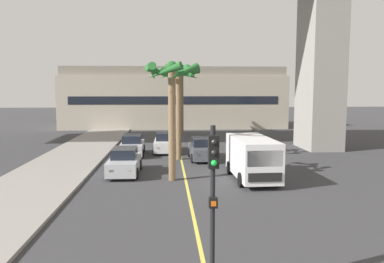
{
  "coord_description": "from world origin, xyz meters",
  "views": [
    {
      "loc": [
        -1.04,
        -1.58,
        5.01
      ],
      "look_at": [
        0.0,
        14.0,
        3.31
      ],
      "focal_mm": 35.78,
      "sensor_mm": 36.0,
      "label": 1
    }
  ],
  "objects_px": {
    "delivery_van": "(252,157)",
    "traffic_light_median_near": "(213,189)",
    "car_queue_second": "(165,143)",
    "palm_tree_mid_median": "(172,88)",
    "car_queue_fourth": "(124,162)",
    "palm_tree_near_median": "(179,85)",
    "car_queue_front": "(202,149)",
    "car_queue_third": "(132,146)",
    "palm_tree_far_median": "(181,80)"
  },
  "relations": [
    {
      "from": "car_queue_third",
      "to": "car_queue_fourth",
      "type": "distance_m",
      "value": 6.72
    },
    {
      "from": "car_queue_second",
      "to": "palm_tree_mid_median",
      "type": "xyz_separation_m",
      "value": [
        0.45,
        -9.85,
        4.42
      ]
    },
    {
      "from": "car_queue_front",
      "to": "delivery_van",
      "type": "distance_m",
      "value": 6.95
    },
    {
      "from": "car_queue_fourth",
      "to": "palm_tree_near_median",
      "type": "distance_m",
      "value": 7.36
    },
    {
      "from": "car_queue_front",
      "to": "car_queue_third",
      "type": "height_order",
      "value": "same"
    },
    {
      "from": "car_queue_third",
      "to": "traffic_light_median_near",
      "type": "relative_size",
      "value": 0.98
    },
    {
      "from": "palm_tree_near_median",
      "to": "delivery_van",
      "type": "bearing_deg",
      "value": -59.34
    },
    {
      "from": "traffic_light_median_near",
      "to": "palm_tree_mid_median",
      "type": "height_order",
      "value": "palm_tree_mid_median"
    },
    {
      "from": "car_queue_second",
      "to": "palm_tree_mid_median",
      "type": "distance_m",
      "value": 10.8
    },
    {
      "from": "car_queue_third",
      "to": "car_queue_second",
      "type": "bearing_deg",
      "value": 28.63
    },
    {
      "from": "palm_tree_mid_median",
      "to": "car_queue_second",
      "type": "bearing_deg",
      "value": 92.64
    },
    {
      "from": "delivery_van",
      "to": "car_queue_front",
      "type": "bearing_deg",
      "value": 108.41
    },
    {
      "from": "car_queue_fourth",
      "to": "palm_tree_near_median",
      "type": "relative_size",
      "value": 0.61
    },
    {
      "from": "traffic_light_median_near",
      "to": "palm_tree_mid_median",
      "type": "xyz_separation_m",
      "value": [
        -0.75,
        12.29,
        2.43
      ]
    },
    {
      "from": "traffic_light_median_near",
      "to": "palm_tree_far_median",
      "type": "relative_size",
      "value": 0.54
    },
    {
      "from": "car_queue_third",
      "to": "traffic_light_median_near",
      "type": "height_order",
      "value": "traffic_light_median_near"
    },
    {
      "from": "traffic_light_median_near",
      "to": "palm_tree_mid_median",
      "type": "distance_m",
      "value": 12.55
    },
    {
      "from": "car_queue_second",
      "to": "palm_tree_mid_median",
      "type": "relative_size",
      "value": 0.63
    },
    {
      "from": "car_queue_third",
      "to": "car_queue_front",
      "type": "bearing_deg",
      "value": -21.8
    },
    {
      "from": "car_queue_third",
      "to": "delivery_van",
      "type": "distance_m",
      "value": 11.42
    },
    {
      "from": "car_queue_second",
      "to": "traffic_light_median_near",
      "type": "bearing_deg",
      "value": -86.88
    },
    {
      "from": "car_queue_second",
      "to": "palm_tree_far_median",
      "type": "distance_m",
      "value": 13.48
    },
    {
      "from": "palm_tree_mid_median",
      "to": "traffic_light_median_near",
      "type": "bearing_deg",
      "value": -86.5
    },
    {
      "from": "car_queue_front",
      "to": "car_queue_fourth",
      "type": "xyz_separation_m",
      "value": [
        -5.1,
        -4.62,
        0.0
      ]
    },
    {
      "from": "car_queue_second",
      "to": "car_queue_fourth",
      "type": "distance_m",
      "value": 8.44
    },
    {
      "from": "car_queue_front",
      "to": "palm_tree_near_median",
      "type": "bearing_deg",
      "value": -178.32
    },
    {
      "from": "car_queue_front",
      "to": "palm_tree_near_median",
      "type": "xyz_separation_m",
      "value": [
        -1.68,
        -0.05,
        4.65
      ]
    },
    {
      "from": "traffic_light_median_near",
      "to": "palm_tree_far_median",
      "type": "distance_m",
      "value": 34.53
    },
    {
      "from": "traffic_light_median_near",
      "to": "palm_tree_mid_median",
      "type": "bearing_deg",
      "value": 93.5
    },
    {
      "from": "palm_tree_far_median",
      "to": "car_queue_second",
      "type": "bearing_deg",
      "value": -98.51
    },
    {
      "from": "car_queue_front",
      "to": "car_queue_second",
      "type": "relative_size",
      "value": 1.01
    },
    {
      "from": "delivery_van",
      "to": "palm_tree_near_median",
      "type": "xyz_separation_m",
      "value": [
        -3.87,
        6.52,
        4.08
      ]
    },
    {
      "from": "car_queue_fourth",
      "to": "traffic_light_median_near",
      "type": "height_order",
      "value": "traffic_light_median_near"
    },
    {
      "from": "car_queue_fourth",
      "to": "delivery_van",
      "type": "distance_m",
      "value": 7.56
    },
    {
      "from": "car_queue_fourth",
      "to": "palm_tree_near_median",
      "type": "height_order",
      "value": "palm_tree_near_median"
    },
    {
      "from": "car_queue_front",
      "to": "palm_tree_near_median",
      "type": "height_order",
      "value": "palm_tree_near_median"
    },
    {
      "from": "car_queue_front",
      "to": "car_queue_third",
      "type": "bearing_deg",
      "value": 158.2
    },
    {
      "from": "delivery_van",
      "to": "palm_tree_mid_median",
      "type": "relative_size",
      "value": 0.81
    },
    {
      "from": "car_queue_front",
      "to": "traffic_light_median_near",
      "type": "bearing_deg",
      "value": -94.59
    },
    {
      "from": "car_queue_second",
      "to": "delivery_van",
      "type": "bearing_deg",
      "value": -64.01
    },
    {
      "from": "delivery_van",
      "to": "traffic_light_median_near",
      "type": "distance_m",
      "value": 12.73
    },
    {
      "from": "car_queue_third",
      "to": "palm_tree_mid_median",
      "type": "xyz_separation_m",
      "value": [
        2.98,
        -8.47,
        4.42
      ]
    },
    {
      "from": "car_queue_front",
      "to": "palm_tree_mid_median",
      "type": "bearing_deg",
      "value": -109.44
    },
    {
      "from": "palm_tree_mid_median",
      "to": "palm_tree_far_median",
      "type": "distance_m",
      "value": 22.13
    },
    {
      "from": "car_queue_third",
      "to": "delivery_van",
      "type": "relative_size",
      "value": 0.78
    },
    {
      "from": "car_queue_third",
      "to": "palm_tree_near_median",
      "type": "xyz_separation_m",
      "value": [
        3.55,
        -2.14,
        4.65
      ]
    },
    {
      "from": "car_queue_front",
      "to": "car_queue_third",
      "type": "relative_size",
      "value": 1.0
    },
    {
      "from": "car_queue_third",
      "to": "traffic_light_median_near",
      "type": "xyz_separation_m",
      "value": [
        3.73,
        -20.76,
        1.99
      ]
    },
    {
      "from": "car_queue_third",
      "to": "traffic_light_median_near",
      "type": "distance_m",
      "value": 21.19
    },
    {
      "from": "car_queue_front",
      "to": "traffic_light_median_near",
      "type": "distance_m",
      "value": 18.84
    }
  ]
}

